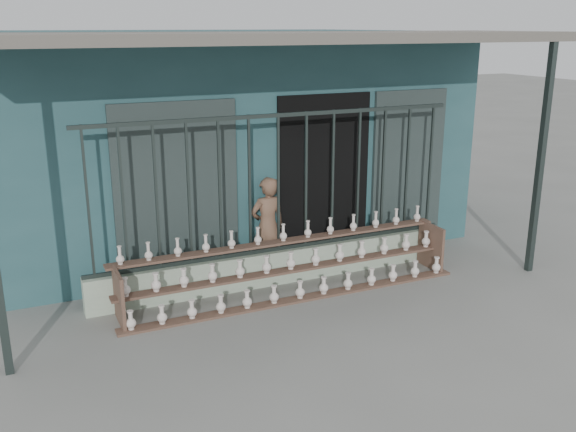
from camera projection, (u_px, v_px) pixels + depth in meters
name	position (u px, v px, depth m)	size (l,w,h in m)	color
ground	(324.00, 321.00, 7.42)	(60.00, 60.00, 0.00)	slate
workshop_building	(208.00, 130.00, 10.65)	(7.40, 6.60, 3.21)	#274D52
parapet_wall	(279.00, 266.00, 8.49)	(5.00, 0.20, 0.45)	#AABEA3
security_fence	(278.00, 184.00, 8.17)	(5.00, 0.04, 1.80)	#283330
shelf_rack	(292.00, 267.00, 8.09)	(4.50, 0.68, 0.85)	brown
elderly_woman	(268.00, 226.00, 8.65)	(0.50, 0.33, 1.37)	brown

